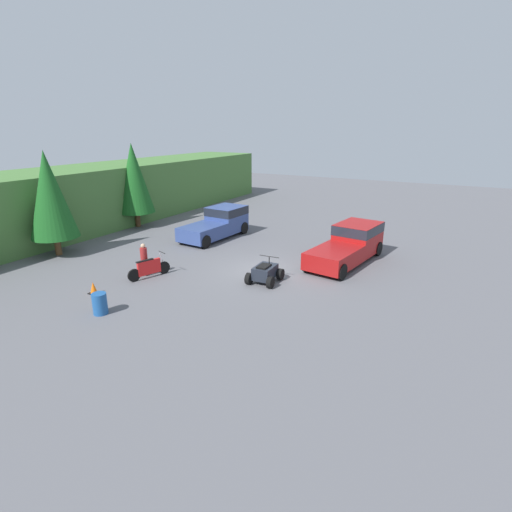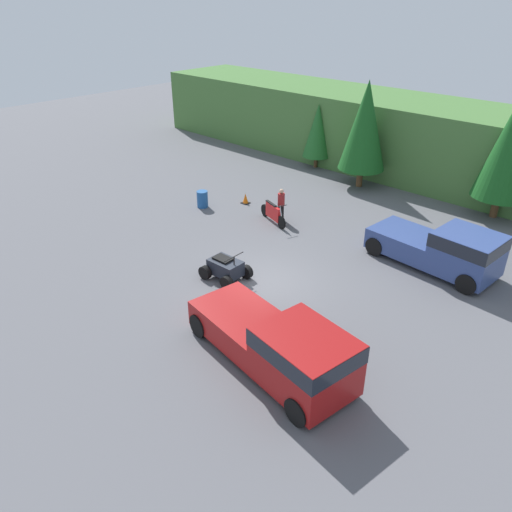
{
  "view_description": "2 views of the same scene",
  "coord_description": "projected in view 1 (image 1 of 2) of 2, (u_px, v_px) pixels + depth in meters",
  "views": [
    {
      "loc": [
        -17.32,
        -9.04,
        7.22
      ],
      "look_at": [
        -0.47,
        0.17,
        0.95
      ],
      "focal_mm": 28.0,
      "sensor_mm": 36.0,
      "label": 1
    },
    {
      "loc": [
        11.46,
        -12.37,
        10.34
      ],
      "look_at": [
        -0.47,
        0.17,
        0.95
      ],
      "focal_mm": 35.0,
      "sensor_mm": 36.0,
      "label": 2
    }
  ],
  "objects": [
    {
      "name": "quad_atv",
      "position": [
        265.0,
        273.0,
        19.27
      ],
      "size": [
        1.82,
        1.42,
        1.18
      ],
      "rotation": [
        0.0,
        0.0,
        0.04
      ],
      "color": "black",
      "rests_on": "ground_plane"
    },
    {
      "name": "rider_person",
      "position": [
        144.0,
        258.0,
        20.0
      ],
      "size": [
        0.34,
        0.36,
        1.67
      ],
      "rotation": [
        0.0,
        0.0,
        0.0
      ],
      "color": "black",
      "rests_on": "ground_plane"
    },
    {
      "name": "pickup_truck_second",
      "position": [
        219.0,
        222.0,
        27.09
      ],
      "size": [
        5.41,
        2.54,
        1.93
      ],
      "rotation": [
        0.0,
        0.0,
        -0.07
      ],
      "color": "#334784",
      "rests_on": "ground_plane"
    },
    {
      "name": "ground_plane",
      "position": [
        263.0,
        271.0,
        20.8
      ],
      "size": [
        80.0,
        80.0,
        0.0
      ],
      "primitive_type": "plane",
      "color": "#5B5B60"
    },
    {
      "name": "traffic_cone",
      "position": [
        93.0,
        288.0,
        17.99
      ],
      "size": [
        0.42,
        0.42,
        0.55
      ],
      "color": "black",
      "rests_on": "ground_plane"
    },
    {
      "name": "dirt_bike",
      "position": [
        149.0,
        268.0,
        19.82
      ],
      "size": [
        2.2,
        0.94,
        1.17
      ],
      "rotation": [
        0.0,
        0.0,
        -0.32
      ],
      "color": "black",
      "rests_on": "ground_plane"
    },
    {
      "name": "tree_mid_left",
      "position": [
        50.0,
        195.0,
        22.4
      ],
      "size": [
        2.64,
        2.64,
        6.0
      ],
      "color": "brown",
      "rests_on": "ground_plane"
    },
    {
      "name": "tree_mid_right",
      "position": [
        134.0,
        178.0,
        29.01
      ],
      "size": [
        2.69,
        2.69,
        6.1
      ],
      "color": "brown",
      "rests_on": "ground_plane"
    },
    {
      "name": "steel_barrel",
      "position": [
        100.0,
        304.0,
        15.98
      ],
      "size": [
        0.58,
        0.58,
        0.88
      ],
      "color": "#1E5193",
      "rests_on": "ground_plane"
    },
    {
      "name": "pickup_truck_red",
      "position": [
        350.0,
        243.0,
        22.27
      ],
      "size": [
        6.16,
        2.99,
        1.93
      ],
      "rotation": [
        0.0,
        0.0,
        -0.14
      ],
      "color": "maroon",
      "rests_on": "ground_plane"
    },
    {
      "name": "hillside_backdrop",
      "position": [
        58.0,
        203.0,
        27.42
      ],
      "size": [
        44.0,
        6.0,
        4.38
      ],
      "color": "#477538",
      "rests_on": "ground_plane"
    }
  ]
}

